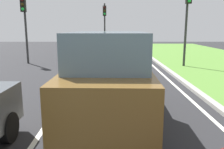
# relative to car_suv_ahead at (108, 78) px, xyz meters

# --- Properties ---
(ground_plane) EXTENTS (60.00, 60.00, 0.00)m
(ground_plane) POSITION_rel_car_suv_ahead_xyz_m (-0.86, 5.19, -1.17)
(ground_plane) COLOR #262628
(lane_line_center) EXTENTS (0.12, 32.00, 0.01)m
(lane_line_center) POSITION_rel_car_suv_ahead_xyz_m (-1.56, 5.19, -1.16)
(lane_line_center) COLOR silver
(lane_line_center) RESTS_ON ground
(lane_line_right_edge) EXTENTS (0.12, 32.00, 0.01)m
(lane_line_right_edge) POSITION_rel_car_suv_ahead_xyz_m (2.74, 5.19, -1.16)
(lane_line_right_edge) COLOR silver
(lane_line_right_edge) RESTS_ON ground
(curb_right) EXTENTS (0.24, 48.00, 0.12)m
(curb_right) POSITION_rel_car_suv_ahead_xyz_m (3.24, 5.19, -1.11)
(curb_right) COLOR #9E9B93
(curb_right) RESTS_ON ground
(car_suv_ahead) EXTENTS (2.10, 4.56, 2.28)m
(car_suv_ahead) POSITION_rel_car_suv_ahead_xyz_m (0.00, 0.00, 0.00)
(car_suv_ahead) COLOR brown
(car_suv_ahead) RESTS_ON ground
(traffic_light_near_right) EXTENTS (0.32, 0.50, 4.93)m
(traffic_light_near_right) POSITION_rel_car_suv_ahead_xyz_m (4.57, 8.58, 2.15)
(traffic_light_near_right) COLOR #2D2D2D
(traffic_light_near_right) RESTS_ON ground
(traffic_light_overhead_left) EXTENTS (0.32, 0.50, 4.48)m
(traffic_light_overhead_left) POSITION_rel_car_suv_ahead_xyz_m (-5.56, 10.09, 1.89)
(traffic_light_overhead_left) COLOR #2D2D2D
(traffic_light_overhead_left) RESTS_ON ground
(traffic_light_far_median) EXTENTS (0.32, 0.50, 4.58)m
(traffic_light_far_median) POSITION_rel_car_suv_ahead_xyz_m (-0.51, 16.72, 1.95)
(traffic_light_far_median) COLOR #2D2D2D
(traffic_light_far_median) RESTS_ON ground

